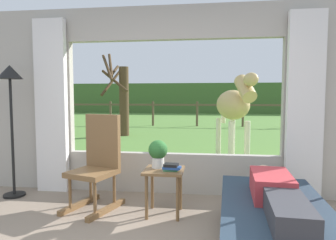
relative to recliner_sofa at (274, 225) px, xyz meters
name	(u,v)px	position (x,y,z in m)	size (l,w,h in m)	color
back_wall_with_window	(172,103)	(-1.06, 1.48, 1.03)	(5.20, 0.12, 2.55)	#ADA599
curtain_panel_left	(51,106)	(-2.75, 1.34, 0.98)	(0.44, 0.10, 2.40)	silver
curtain_panel_right	(305,108)	(0.63, 1.34, 0.98)	(0.44, 0.10, 2.40)	silver
outdoor_pasture_lawn	(198,124)	(-1.06, 12.38, -0.21)	(36.00, 21.68, 0.02)	#568438
distant_hill_ridge	(202,98)	(-1.06, 22.22, 0.98)	(36.00, 2.00, 2.40)	#42632E
recliner_sofa	(274,225)	(0.00, 0.00, 0.00)	(1.00, 1.75, 0.42)	black
reclining_person	(276,193)	(0.00, -0.05, 0.30)	(0.38, 1.44, 0.22)	#B23338
rocking_chair	(98,162)	(-1.89, 0.80, 0.33)	(0.65, 0.79, 1.12)	brown
side_table	(164,177)	(-1.06, 0.67, 0.21)	(0.44, 0.44, 0.52)	brown
potted_plant	(158,152)	(-1.14, 0.73, 0.48)	(0.22, 0.22, 0.32)	silver
book_stack	(171,167)	(-0.97, 0.61, 0.34)	(0.20, 0.15, 0.08)	#337247
floor_lamp_left	(10,91)	(-3.16, 1.04, 1.19)	(0.32, 0.32, 1.75)	black
horse	(234,106)	(-0.07, 3.57, 0.94)	(0.86, 1.82, 1.73)	tan
pasture_tree	(122,96)	(-3.46, 7.28, 1.12)	(1.17, 1.60, 2.79)	#4C3823
pasture_fence_line	(197,110)	(-1.06, 10.94, 0.53)	(16.10, 0.10, 1.10)	brown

